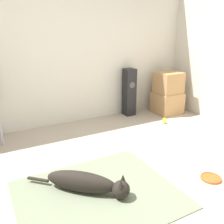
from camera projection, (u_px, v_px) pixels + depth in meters
ground_plane at (113, 189)px, 2.56m from camera, size 12.00×12.00×0.00m
wall_back at (49, 48)px, 3.90m from camera, size 8.00×0.06×2.55m
area_rug at (98, 194)px, 2.48m from camera, size 1.54×1.29×0.01m
dog at (87, 183)px, 2.48m from camera, size 0.84×0.80×0.23m
frisbee at (211, 178)px, 2.73m from camera, size 0.22×0.22×0.03m
cardboard_box_lower at (167, 103)px, 4.83m from camera, size 0.49×0.47×0.40m
cardboard_box_upper at (168, 83)px, 4.71m from camera, size 0.44×0.42×0.39m
floor_speaker at (129, 92)px, 4.65m from camera, size 0.20×0.20×0.88m
tennis_ball_by_boxes at (164, 120)px, 4.42m from camera, size 0.07×0.07×0.07m
tennis_ball_near_speaker at (165, 122)px, 4.31m from camera, size 0.07×0.07×0.07m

